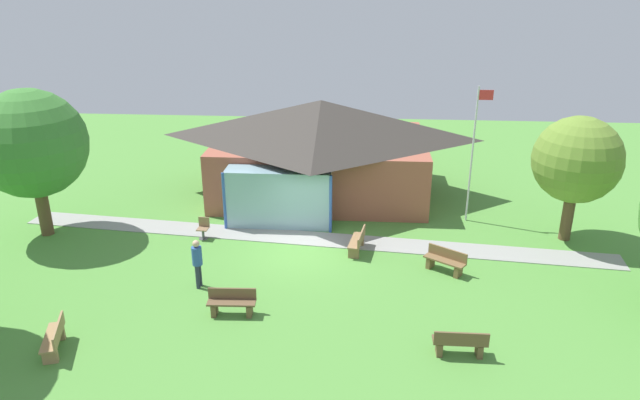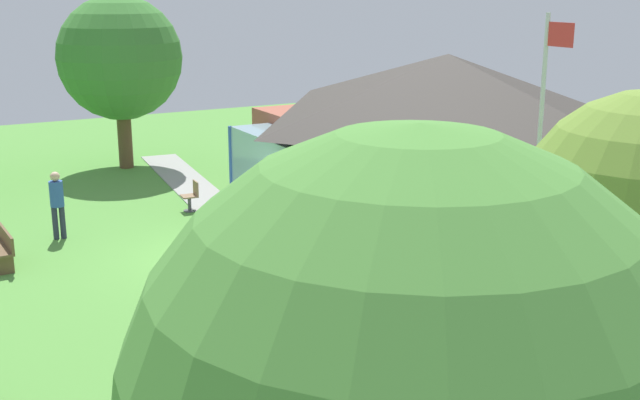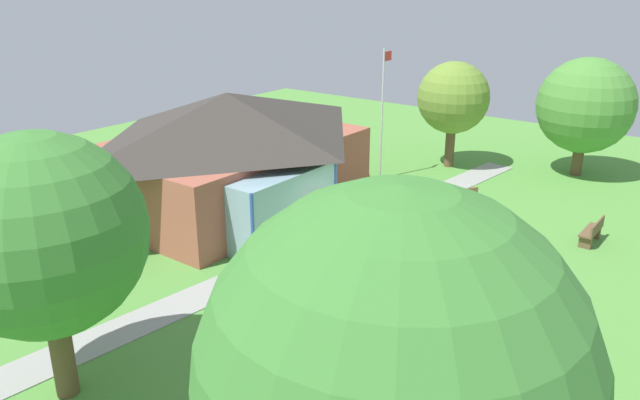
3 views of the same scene
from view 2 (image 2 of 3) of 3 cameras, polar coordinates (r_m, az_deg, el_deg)
name	(u,v)px [view 2 (image 2 of 3)]	position (r m, az deg, el deg)	size (l,w,h in m)	color
ground_plane	(217,257)	(19.20, -7.31, -4.02)	(44.00, 44.00, 0.00)	#54933D
pavilion	(439,137)	(21.46, 8.47, 4.44)	(10.71, 8.58, 4.52)	#A35642
footpath	(260,249)	(19.60, -4.27, -3.49)	(23.98, 1.30, 0.03)	#999993
flagpole	(539,164)	(14.60, 15.31, 2.47)	(0.64, 0.08, 5.78)	silver
bench_mid_right	(261,332)	(14.12, -4.21, -9.37)	(1.48, 1.22, 0.84)	brown
bench_front_center	(1,249)	(19.69, -21.74, -3.28)	(1.52, 0.51, 0.84)	brown
bench_rear_near_path	(257,266)	(17.28, -4.48, -4.71)	(0.67, 1.55, 0.84)	olive
patio_chair_west	(191,197)	(23.05, -9.12, 0.23)	(0.47, 0.47, 0.86)	#8C6B4C
visitor_strolling_lawn	(57,200)	(21.15, -18.20, 0.02)	(0.34, 0.34, 1.74)	#2D3347
tree_west_hedge	(120,58)	(28.58, -14.04, 9.74)	(4.24, 4.24, 5.95)	brown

